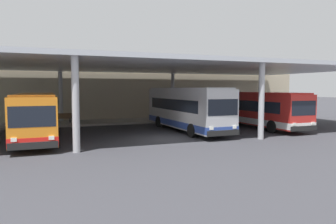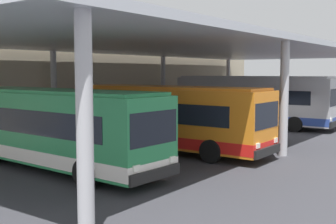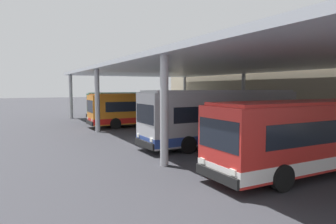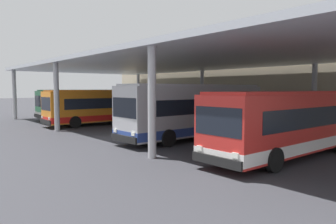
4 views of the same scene
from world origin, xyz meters
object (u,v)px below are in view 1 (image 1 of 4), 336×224
object	(u,v)px
bus_second_bay	(36,116)
bench_waiting	(62,118)
bus_far_bay	(259,109)
bus_middle_bay	(186,109)

from	to	relation	value
bus_second_bay	bench_waiting	xyz separation A→B (m)	(2.14, 9.23, -0.99)
bus_far_bay	bench_waiting	world-z (taller)	bus_far_bay
bus_middle_bay	bench_waiting	world-z (taller)	bus_middle_bay
bench_waiting	bus_second_bay	bearing A→B (deg)	-103.05
bus_second_bay	bus_far_bay	bearing A→B (deg)	0.77
bus_far_bay	bench_waiting	size ratio (longest dim) A/B	5.85
bus_second_bay	bus_far_bay	world-z (taller)	same
bus_middle_bay	bench_waiting	bearing A→B (deg)	137.68
bus_second_bay	bus_middle_bay	bearing A→B (deg)	3.79
bus_middle_bay	bench_waiting	xyz separation A→B (m)	(-9.30, 8.47, -1.18)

